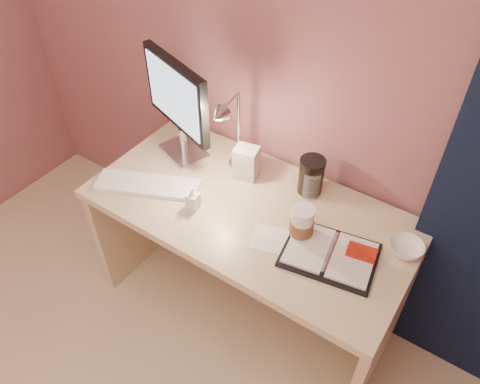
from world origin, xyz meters
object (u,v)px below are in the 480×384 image
Objects in this scene: lotion_bottle at (193,198)px; coffee_cup at (302,224)px; bowl at (406,248)px; dark_jar at (311,177)px; product_box at (246,163)px; desk_lamp at (222,130)px; desk at (258,232)px; keyboard at (148,185)px; clear_cup at (312,185)px; monitor at (179,100)px; planner at (333,254)px.

coffee_cup is at bearing 13.29° from lotion_bottle.
dark_jar reaches higher than bowl.
product_box is 0.38× the size of desk_lamp.
coffee_cup is at bearing -69.41° from dark_jar.
bowl is at bearing -13.42° from product_box.
desk is 9.12× the size of dark_jar.
clear_cup is at bearing 4.29° from keyboard.
clear_cup is at bearing 7.61° from desk_lamp.
monitor is at bearing 165.57° from desk_lamp.
desk is 0.55m from keyboard.
bowl is at bearing 19.05° from monitor.
product_box reaches higher than planner.
monitor is at bearing 172.98° from product_box.
clear_cup reaches higher than desk.
keyboard is 0.86m from planner.
keyboard is at bearing -66.66° from monitor.
desk is 0.49m from planner.
product_box is (-0.29, -0.07, 0.00)m from dark_jar.
monitor reaches higher than keyboard.
dark_jar reaches higher than desk.
monitor reaches higher than lotion_bottle.
monitor is 1.19× the size of desk_lamp.
monitor reaches higher than coffee_cup.
monitor is 0.78m from coffee_cup.
desk_lamp reaches higher than clear_cup.
desk is 12.56× the size of lotion_bottle.
product_box is 0.21m from desk_lamp.
planner is at bearing -141.34° from bowl.
coffee_cup reaches higher than bowl.
monitor is 3.19× the size of dark_jar.
product_box is (0.32, 0.31, 0.07)m from keyboard.
clear_cup reaches higher than bowl.
desk is 0.37m from clear_cup.
coffee_cup is at bearing 6.70° from monitor.
monitor reaches higher than planner.
planner is 0.62m from lotion_bottle.
bowl reaches higher than keyboard.
dark_jar is at bearing 7.24° from keyboard.
dark_jar is at bearing 110.59° from coffee_cup.
dark_jar is at bearing 123.74° from clear_cup.
clear_cup is 0.84× the size of dark_jar.
desk_lamp reaches higher than planner.
desk is 0.34m from product_box.
monitor is 3.61× the size of bowl.
clear_cup is at bearing -56.26° from dark_jar.
keyboard is 0.42m from desk_lamp.
lotion_bottle is (0.27, -0.27, -0.24)m from monitor.
planner is at bearing -48.54° from dark_jar.
keyboard is 3.01× the size of coffee_cup.
desk is at bearing -134.34° from dark_jar.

